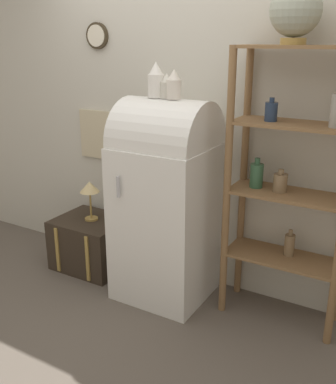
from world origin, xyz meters
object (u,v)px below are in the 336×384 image
at_px(vase_left, 156,81).
at_px(vase_center, 167,87).
at_px(globe, 296,11).
at_px(refrigerator, 166,197).
at_px(desk_lamp, 90,190).
at_px(suitcase_trunk, 92,243).
at_px(vase_right, 174,85).

distance_m(vase_left, vase_center, 0.09).
relative_size(globe, vase_center, 2.05).
xyz_separation_m(refrigerator, desk_lamp, (-0.76, 0.04, -0.08)).
bearing_deg(refrigerator, desk_lamp, 177.12).
xyz_separation_m(suitcase_trunk, vase_left, (0.68, -0.03, 1.39)).
xyz_separation_m(globe, vase_right, (-0.74, -0.12, -0.44)).
bearing_deg(vase_left, refrigerator, -0.27).
height_order(globe, vase_center, globe).
distance_m(suitcase_trunk, vase_right, 1.60).
xyz_separation_m(refrigerator, vase_right, (0.07, -0.01, 0.80)).
relative_size(vase_left, vase_right, 1.23).
relative_size(refrigerator, vase_center, 8.96).
relative_size(vase_center, vase_right, 0.86).
bearing_deg(vase_center, desk_lamp, 177.68).
relative_size(refrigerator, desk_lamp, 4.45).
xyz_separation_m(vase_left, desk_lamp, (-0.68, 0.04, -0.91)).
distance_m(refrigerator, vase_left, 0.83).
bearing_deg(vase_right, vase_center, 165.06).
bearing_deg(desk_lamp, refrigerator, -2.88).
bearing_deg(desk_lamp, vase_center, -2.32).
xyz_separation_m(vase_center, vase_right, (0.06, -0.02, 0.01)).
relative_size(suitcase_trunk, vase_right, 3.00).
height_order(vase_right, desk_lamp, vase_right).
bearing_deg(vase_right, refrigerator, 172.04).
bearing_deg(desk_lamp, suitcase_trunk, -139.69).
xyz_separation_m(globe, vase_left, (-0.88, -0.11, -0.42)).
distance_m(refrigerator, vase_center, 0.79).
bearing_deg(vase_right, globe, 9.42).
bearing_deg(refrigerator, globe, 8.02).
bearing_deg(refrigerator, vase_center, 59.69).
distance_m(refrigerator, desk_lamp, 0.76).
relative_size(refrigerator, vase_left, 6.23).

